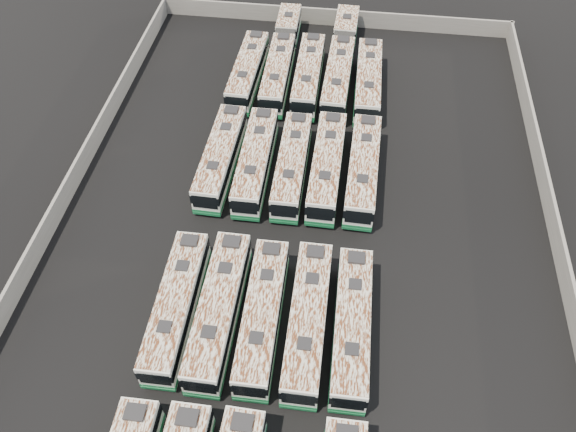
{
  "coord_description": "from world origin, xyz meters",
  "views": [
    {
      "loc": [
        3.03,
        -30.63,
        39.53
      ],
      "look_at": [
        -1.26,
        1.51,
        1.6
      ],
      "focal_mm": 35.0,
      "sensor_mm": 36.0,
      "label": 1
    }
  ],
  "objects_px": {
    "bus_midback_center": "(292,165)",
    "bus_back_far_left": "(248,71)",
    "bus_midback_right": "(327,166)",
    "bus_midfront_far_left": "(177,306)",
    "bus_midfront_left": "(219,310)",
    "bus_midback_far_right": "(363,169)",
    "bus_midback_far_left": "(221,157)",
    "bus_midfront_right": "(308,320)",
    "bus_back_center": "(308,75)",
    "bus_midback_left": "(256,161)",
    "bus_back_far_right": "(368,81)",
    "bus_midfront_far_right": "(352,326)",
    "bus_midfront_center": "(262,315)",
    "bus_back_left": "(282,57)",
    "bus_back_right": "(341,61)"
  },
  "relations": [
    {
      "from": "bus_midback_left",
      "to": "bus_midfront_right",
      "type": "bearing_deg",
      "value": -68.08
    },
    {
      "from": "bus_midfront_left",
      "to": "bus_midback_far_left",
      "type": "xyz_separation_m",
      "value": [
        -3.45,
        16.81,
        -0.06
      ]
    },
    {
      "from": "bus_midfront_far_right",
      "to": "bus_back_left",
      "type": "xyz_separation_m",
      "value": [
        -10.24,
        34.41,
        -0.03
      ]
    },
    {
      "from": "bus_midfront_center",
      "to": "bus_midback_far_right",
      "type": "xyz_separation_m",
      "value": [
        6.92,
        16.96,
        0.03
      ]
    },
    {
      "from": "bus_midfront_far_left",
      "to": "bus_midfront_center",
      "type": "height_order",
      "value": "bus_midfront_center"
    },
    {
      "from": "bus_midback_center",
      "to": "bus_back_center",
      "type": "xyz_separation_m",
      "value": [
        -0.02,
        14.54,
        0.04
      ]
    },
    {
      "from": "bus_midfront_left",
      "to": "bus_midfront_far_right",
      "type": "relative_size",
      "value": 1.03
    },
    {
      "from": "bus_midback_far_left",
      "to": "bus_midback_left",
      "type": "height_order",
      "value": "bus_midback_left"
    },
    {
      "from": "bus_midback_far_left",
      "to": "bus_back_center",
      "type": "height_order",
      "value": "bus_back_center"
    },
    {
      "from": "bus_midfront_left",
      "to": "bus_midback_right",
      "type": "height_order",
      "value": "bus_midfront_left"
    },
    {
      "from": "bus_midfront_far_right",
      "to": "bus_midback_right",
      "type": "relative_size",
      "value": 0.98
    },
    {
      "from": "bus_midfront_left",
      "to": "bus_back_far_left",
      "type": "xyz_separation_m",
      "value": [
        -3.36,
        31.06,
        -0.09
      ]
    },
    {
      "from": "bus_midfront_far_left",
      "to": "bus_midback_left",
      "type": "bearing_deg",
      "value": 77.72
    },
    {
      "from": "bus_midback_left",
      "to": "bus_back_center",
      "type": "bearing_deg",
      "value": 75.79
    },
    {
      "from": "bus_midfront_left",
      "to": "bus_midfront_center",
      "type": "xyz_separation_m",
      "value": [
        3.4,
        -0.04,
        -0.06
      ]
    },
    {
      "from": "bus_back_center",
      "to": "bus_back_far_right",
      "type": "distance_m",
      "value": 6.74
    },
    {
      "from": "bus_midfront_far_right",
      "to": "bus_back_far_right",
      "type": "xyz_separation_m",
      "value": [
        -0.01,
        30.99,
        0.02
      ]
    },
    {
      "from": "bus_back_left",
      "to": "bus_midfront_far_right",
      "type": "bearing_deg",
      "value": -74.1
    },
    {
      "from": "bus_midfront_far_left",
      "to": "bus_midfront_left",
      "type": "bearing_deg",
      "value": -0.06
    },
    {
      "from": "bus_midfront_center",
      "to": "bus_midback_far_left",
      "type": "distance_m",
      "value": 18.19
    },
    {
      "from": "bus_midfront_left",
      "to": "bus_back_far_left",
      "type": "bearing_deg",
      "value": 96.32
    },
    {
      "from": "bus_midback_far_left",
      "to": "bus_midback_right",
      "type": "height_order",
      "value": "bus_midback_right"
    },
    {
      "from": "bus_midfront_center",
      "to": "bus_midfront_right",
      "type": "bearing_deg",
      "value": -0.51
    },
    {
      "from": "bus_midback_far_left",
      "to": "bus_back_right",
      "type": "bearing_deg",
      "value": 60.47
    },
    {
      "from": "bus_midback_far_left",
      "to": "bus_back_center",
      "type": "bearing_deg",
      "value": 65.11
    },
    {
      "from": "bus_midback_center",
      "to": "bus_back_far_left",
      "type": "xyz_separation_m",
      "value": [
        -6.91,
        14.41,
        -0.0
      ]
    },
    {
      "from": "bus_midfront_center",
      "to": "bus_midback_left",
      "type": "bearing_deg",
      "value": 100.61
    },
    {
      "from": "bus_midfront_right",
      "to": "bus_midfront_far_left",
      "type": "bearing_deg",
      "value": 179.91
    },
    {
      "from": "bus_midfront_far_right",
      "to": "bus_midback_far_left",
      "type": "distance_m",
      "value": 21.71
    },
    {
      "from": "bus_midback_right",
      "to": "bus_midback_far_right",
      "type": "bearing_deg",
      "value": 1.25
    },
    {
      "from": "bus_midback_left",
      "to": "bus_midback_right",
      "type": "relative_size",
      "value": 0.99
    },
    {
      "from": "bus_midback_far_right",
      "to": "bus_midback_far_left",
      "type": "bearing_deg",
      "value": -178.29
    },
    {
      "from": "bus_midfront_right",
      "to": "bus_midback_far_right",
      "type": "xyz_separation_m",
      "value": [
        3.41,
        16.94,
        -0.01
      ]
    },
    {
      "from": "bus_midfront_far_left",
      "to": "bus_back_left",
      "type": "xyz_separation_m",
      "value": [
        3.4,
        34.45,
        -0.02
      ]
    },
    {
      "from": "bus_back_far_right",
      "to": "bus_midfront_center",
      "type": "bearing_deg",
      "value": -103.09
    },
    {
      "from": "bus_midback_left",
      "to": "bus_back_far_right",
      "type": "distance_m",
      "value": 17.58
    },
    {
      "from": "bus_midfront_far_left",
      "to": "bus_midback_right",
      "type": "height_order",
      "value": "bus_midback_right"
    },
    {
      "from": "bus_midfront_left",
      "to": "bus_back_far_left",
      "type": "distance_m",
      "value": 31.24
    },
    {
      "from": "bus_midback_center",
      "to": "bus_midback_right",
      "type": "height_order",
      "value": "bus_midback_right"
    },
    {
      "from": "bus_midfront_center",
      "to": "bus_midback_center",
      "type": "bearing_deg",
      "value": 88.61
    },
    {
      "from": "bus_back_center",
      "to": "bus_back_right",
      "type": "distance_m",
      "value": 4.74
    },
    {
      "from": "bus_midfront_far_left",
      "to": "bus_back_right",
      "type": "xyz_separation_m",
      "value": [
        10.32,
        34.51,
        0.04
      ]
    },
    {
      "from": "bus_back_far_left",
      "to": "bus_midback_far_right",
      "type": "bearing_deg",
      "value": -44.63
    },
    {
      "from": "bus_midfront_far_right",
      "to": "bus_midback_left",
      "type": "height_order",
      "value": "bus_midback_left"
    },
    {
      "from": "bus_midback_center",
      "to": "bus_back_far_left",
      "type": "height_order",
      "value": "bus_midback_center"
    },
    {
      "from": "bus_back_center",
      "to": "bus_midback_far_right",
      "type": "bearing_deg",
      "value": -64.94
    },
    {
      "from": "bus_midback_far_left",
      "to": "bus_midback_left",
      "type": "relative_size",
      "value": 1.0
    },
    {
      "from": "bus_midfront_far_left",
      "to": "bus_back_center",
      "type": "distance_m",
      "value": 31.99
    },
    {
      "from": "bus_midfront_center",
      "to": "bus_back_right",
      "type": "bearing_deg",
      "value": 83.24
    },
    {
      "from": "bus_midback_far_right",
      "to": "bus_back_center",
      "type": "bearing_deg",
      "value": 116.73
    }
  ]
}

